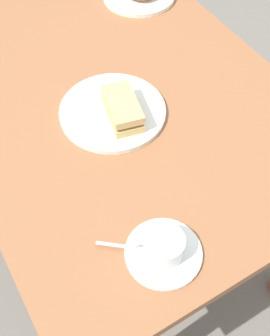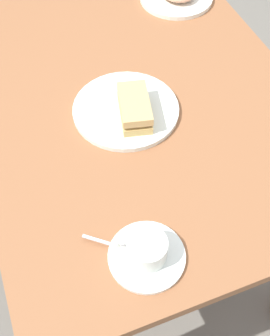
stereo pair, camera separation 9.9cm
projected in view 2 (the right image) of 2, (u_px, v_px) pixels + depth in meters
name	position (u px, v px, depth m)	size (l,w,h in m)	color
ground_plane	(134.00, 223.00, 1.80)	(6.00, 6.00, 0.00)	slate
dining_table	(133.00, 117.00, 1.28)	(1.21, 0.88, 0.76)	#945D39
sandwich_plate	(126.00, 109.00, 1.14)	(0.28, 0.28, 0.01)	white
sandwich_front	(135.00, 108.00, 1.09)	(0.16, 0.10, 0.05)	tan
coffee_saucer	(147.00, 256.00, 0.89)	(0.16, 0.16, 0.01)	white
coffee_cup	(146.00, 249.00, 0.86)	(0.08, 0.10, 0.06)	white
spoon	(112.00, 244.00, 0.90)	(0.07, 0.08, 0.01)	silver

